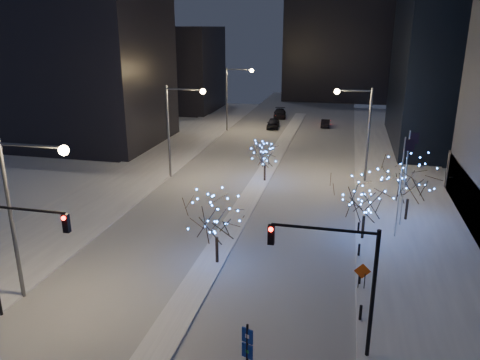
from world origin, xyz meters
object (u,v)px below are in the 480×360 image
(car_mid, at_px, (326,123))
(car_near, at_px, (273,123))
(construction_sign, at_px, (362,273))
(traffic_signal_west, at_px, (12,243))
(street_lamp_east, at_px, (360,122))
(holiday_tree_median_near, at_px, (216,218))
(holiday_tree_plaza_far, at_px, (410,180))
(traffic_signal_east, at_px, (341,270))
(street_lamp_w_mid, at_px, (177,119))
(street_lamp_w_far, at_px, (233,90))
(holiday_tree_plaza_near, at_px, (366,196))
(wayfinding_sign, at_px, (247,348))
(holiday_tree_median_far, at_px, (265,155))
(street_lamp_w_near, at_px, (24,199))
(car_far, at_px, (280,114))

(car_mid, bearing_deg, car_near, 19.93)
(construction_sign, bearing_deg, car_near, 99.51)
(traffic_signal_west, distance_m, construction_sign, 20.48)
(street_lamp_east, relative_size, holiday_tree_median_near, 1.95)
(holiday_tree_plaza_far, bearing_deg, traffic_signal_east, -105.60)
(street_lamp_w_mid, xyz_separation_m, traffic_signal_west, (0.50, -27.00, -1.74))
(street_lamp_w_far, relative_size, street_lamp_east, 1.00)
(holiday_tree_median_near, bearing_deg, street_lamp_w_far, 102.31)
(street_lamp_east, distance_m, traffic_signal_west, 35.30)
(traffic_signal_west, relative_size, holiday_tree_plaza_near, 1.27)
(street_lamp_w_mid, distance_m, car_mid, 35.27)
(street_lamp_east, bearing_deg, street_lamp_w_far, 130.85)
(wayfinding_sign, distance_m, construction_sign, 10.95)
(street_lamp_east, bearing_deg, traffic_signal_east, -92.26)
(car_mid, relative_size, holiday_tree_plaza_far, 0.71)
(car_near, relative_size, holiday_tree_plaza_far, 0.86)
(street_lamp_w_mid, bearing_deg, wayfinding_sign, -64.40)
(car_mid, xyz_separation_m, holiday_tree_median_far, (-4.75, -31.08, 2.29))
(street_lamp_w_far, relative_size, holiday_tree_plaza_near, 1.81)
(traffic_signal_east, bearing_deg, car_mid, 93.65)
(holiday_tree_plaza_near, bearing_deg, street_lamp_east, 91.61)
(street_lamp_w_far, height_order, traffic_signal_east, street_lamp_w_far)
(street_lamp_w_mid, xyz_separation_m, construction_sign, (19.24, -19.54, -5.31))
(street_lamp_w_near, relative_size, holiday_tree_median_far, 2.40)
(holiday_tree_median_far, distance_m, holiday_tree_plaza_far, 15.80)
(street_lamp_w_near, bearing_deg, car_near, 83.79)
(car_mid, bearing_deg, holiday_tree_plaza_far, 102.71)
(holiday_tree_median_near, relative_size, wayfinding_sign, 1.61)
(street_lamp_w_far, xyz_separation_m, holiday_tree_median_far, (9.44, -24.33, -3.56))
(holiday_tree_median_far, bearing_deg, street_lamp_w_mid, -175.95)
(car_near, height_order, holiday_tree_median_far, holiday_tree_median_far)
(street_lamp_w_mid, relative_size, street_lamp_w_far, 1.00)
(car_mid, relative_size, wayfinding_sign, 1.23)
(street_lamp_w_mid, relative_size, construction_sign, 5.79)
(traffic_signal_east, bearing_deg, street_lamp_w_near, 176.79)
(traffic_signal_west, distance_m, car_mid, 60.47)
(traffic_signal_east, relative_size, holiday_tree_plaza_far, 1.27)
(street_lamp_w_mid, distance_m, holiday_tree_median_far, 10.11)
(street_lamp_w_far, bearing_deg, car_far, 67.38)
(street_lamp_east, height_order, holiday_tree_median_near, street_lamp_east)
(street_lamp_w_far, xyz_separation_m, traffic_signal_west, (0.50, -52.00, -1.74))
(traffic_signal_east, relative_size, car_near, 1.47)
(car_far, xyz_separation_m, holiday_tree_plaza_far, (17.60, -45.46, 2.87))
(street_lamp_w_near, distance_m, street_lamp_w_mid, 25.00)
(holiday_tree_median_near, xyz_separation_m, holiday_tree_plaza_far, (13.70, 11.07, 0.15))
(holiday_tree_median_near, bearing_deg, holiday_tree_median_far, 90.00)
(street_lamp_w_mid, distance_m, traffic_signal_west, 27.06)
(holiday_tree_plaza_far, height_order, wayfinding_sign, holiday_tree_plaza_far)
(street_lamp_w_mid, bearing_deg, holiday_tree_median_far, 4.05)
(traffic_signal_east, relative_size, car_far, 1.29)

